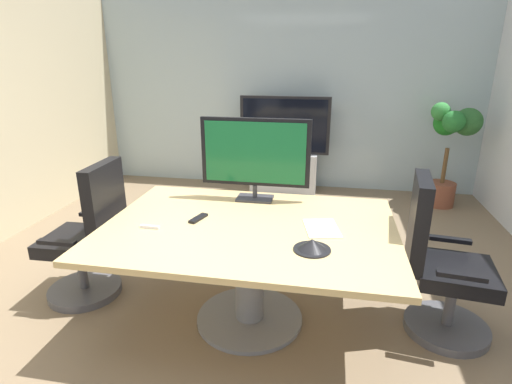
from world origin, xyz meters
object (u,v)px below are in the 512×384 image
wall_display_unit (284,160)px  remote_control (198,218)px  office_chair_left (89,243)px  tv_monitor (255,155)px  potted_plant (451,143)px  conference_table (249,248)px  office_chair_right (440,271)px  conference_phone (312,245)px

wall_display_unit → remote_control: 2.93m
remote_control → office_chair_left: bearing=-167.2°
tv_monitor → remote_control: tv_monitor is taller
potted_plant → remote_control: bearing=-130.4°
wall_display_unit → remote_control: bearing=-95.0°
office_chair_left → wall_display_unit: bearing=156.3°
conference_table → wall_display_unit: wall_display_unit is taller
conference_table → remote_control: (-0.36, 0.03, 0.18)m
office_chair_left → potted_plant: potted_plant is taller
office_chair_right → conference_phone: 0.99m
potted_plant → conference_phone: 3.38m
conference_table → office_chair_right: 1.28m
tv_monitor → conference_phone: size_ratio=3.82×
office_chair_left → conference_phone: size_ratio=4.95×
office_chair_left → remote_control: 0.96m
office_chair_right → tv_monitor: bearing=81.0°
office_chair_left → wall_display_unit: wall_display_unit is taller
office_chair_right → remote_control: (-1.64, -0.10, 0.30)m
potted_plant → office_chair_left: bearing=-140.5°
office_chair_right → conference_phone: (-0.84, -0.42, 0.32)m
conference_table → conference_phone: size_ratio=8.79×
conference_phone → conference_table: bearing=146.5°
potted_plant → remote_control: 3.56m
conference_phone → remote_control: bearing=158.2°
conference_phone → office_chair_left: bearing=167.6°
office_chair_left → conference_phone: bearing=76.1°
office_chair_left → remote_control: size_ratio=6.41×
office_chair_right → tv_monitor: size_ratio=1.30×
office_chair_right → potted_plant: size_ratio=0.85×
conference_table → tv_monitor: bearing=96.2°
tv_monitor → conference_phone: (0.49, -0.80, -0.33)m
office_chair_left → conference_table: bearing=84.6°
potted_plant → tv_monitor: bearing=-131.9°
office_chair_right → tv_monitor: 1.53m
remote_control → conference_phone: bearing=-5.4°
office_chair_left → office_chair_right: 2.54m
conference_table → remote_control: size_ratio=11.38×
tv_monitor → wall_display_unit: tv_monitor is taller
tv_monitor → conference_phone: bearing=-58.6°
conference_table → remote_control: 0.41m
conference_table → wall_display_unit: bearing=92.1°
conference_phone → potted_plant: bearing=63.5°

